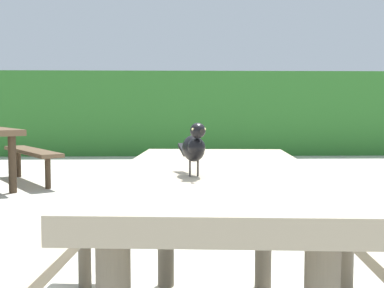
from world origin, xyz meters
name	(u,v)px	position (x,y,z in m)	size (l,w,h in m)	color
hedge_wall	(189,113)	(0.00, 8.78, 0.89)	(28.00, 1.61, 1.77)	#2D6B28
picnic_table_foreground	(215,213)	(-0.12, -0.25, 0.56)	(1.80, 1.85, 0.74)	gray
bird_grackle	(194,146)	(-0.22, -0.52, 0.84)	(0.10, 0.28, 0.18)	black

